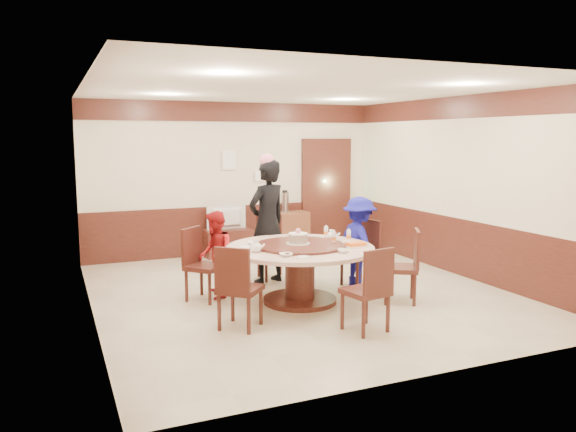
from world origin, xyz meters
name	(u,v)px	position (x,y,z in m)	size (l,w,h in m)	color
room	(300,216)	(0.01, 0.01, 1.08)	(6.00, 6.04, 2.84)	beige
banquet_table	(300,263)	(-0.19, -0.42, 0.53)	(1.94, 1.94, 0.78)	#431B15
chair_0	(360,265)	(0.97, -0.02, 0.30)	(0.51, 0.50, 0.97)	#431B15
chair_1	(273,259)	(-0.05, 0.92, 0.30)	(0.45, 0.46, 0.97)	#431B15
chair_2	(204,277)	(-1.33, 0.19, 0.30)	(0.62, 0.62, 0.97)	#431B15
chair_3	(239,302)	(-1.24, -1.09, 0.30)	(0.62, 0.62, 0.97)	#431B15
chair_4	(367,305)	(0.04, -1.74, 0.30)	(0.52, 0.52, 0.97)	#431B15
chair_5	(401,279)	(1.05, -0.93, 0.30)	(0.61, 0.60, 0.97)	#431B15
person_standing	(267,222)	(-0.21, 0.71, 0.92)	(0.67, 0.44, 1.84)	black
person_red	(215,255)	(-1.15, 0.24, 0.59)	(0.58, 0.45, 1.19)	#A71619
person_blue	(359,242)	(0.91, -0.06, 0.66)	(0.85, 0.49, 1.32)	navy
birthday_cake	(298,238)	(-0.20, -0.38, 0.85)	(0.31, 0.31, 0.21)	white
teapot_left	(256,247)	(-0.84, -0.54, 0.81)	(0.17, 0.15, 0.13)	white
teapot_right	(332,236)	(0.40, -0.19, 0.81)	(0.17, 0.15, 0.13)	white
bowl_0	(253,243)	(-0.71, -0.04, 0.77)	(0.14, 0.14, 0.04)	white
bowl_1	(343,251)	(0.14, -1.00, 0.77)	(0.15, 0.15, 0.05)	white
bowl_2	(286,255)	(-0.59, -0.91, 0.77)	(0.16, 0.16, 0.04)	white
bowl_3	(347,243)	(0.43, -0.56, 0.77)	(0.15, 0.15, 0.05)	white
bowl_4	(246,248)	(-0.89, -0.31, 0.77)	(0.14, 0.14, 0.03)	white
bowl_5	(291,236)	(-0.04, 0.21, 0.77)	(0.14, 0.14, 0.04)	white
saucer_near	(303,257)	(-0.44, -1.07, 0.76)	(0.18, 0.18, 0.01)	white
saucer_far	(314,237)	(0.26, 0.08, 0.76)	(0.18, 0.18, 0.01)	white
shrimp_platter	(356,245)	(0.46, -0.74, 0.78)	(0.30, 0.20, 0.06)	white
bottle_0	(334,238)	(0.30, -0.44, 0.83)	(0.06, 0.06, 0.16)	white
bottle_1	(349,236)	(0.55, -0.39, 0.83)	(0.06, 0.06, 0.16)	white
bottle_2	(326,232)	(0.41, 0.01, 0.83)	(0.06, 0.06, 0.16)	white
tv_stand	(228,243)	(-0.21, 2.75, 0.25)	(0.85, 0.45, 0.50)	#431B15
television	(228,218)	(-0.21, 2.75, 0.71)	(0.73, 0.10, 0.42)	gray
side_cabinet	(287,231)	(0.98, 2.78, 0.38)	(0.80, 0.40, 0.75)	brown
thermos	(285,202)	(0.94, 2.78, 0.94)	(0.15, 0.15, 0.38)	silver
notice_left	(229,160)	(-0.10, 2.96, 1.75)	(0.25, 0.00, 0.35)	white
notice_right	(262,175)	(0.55, 2.96, 1.45)	(0.30, 0.00, 0.22)	white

